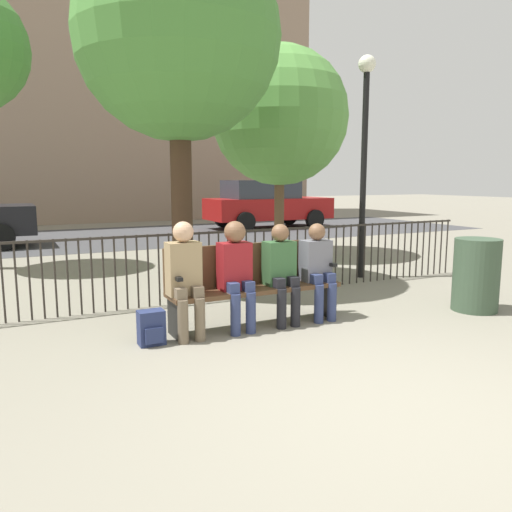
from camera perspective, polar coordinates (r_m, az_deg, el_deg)
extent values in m
plane|color=gray|center=(3.93, 15.79, -16.24)|extent=(80.00, 80.00, 0.00)
cube|color=#4C331E|center=(5.60, 0.00, -3.79)|extent=(2.00, 0.45, 0.05)
cube|color=#4C331E|center=(5.73, -0.88, -0.87)|extent=(2.00, 0.05, 0.47)
cube|color=black|center=(5.32, -9.17, -7.10)|extent=(0.06, 0.38, 0.40)
cube|color=black|center=(6.12, 7.92, -4.96)|extent=(0.06, 0.38, 0.40)
cube|color=black|center=(5.21, -9.29, -2.33)|extent=(0.06, 0.38, 0.04)
cube|color=black|center=(6.04, 8.01, -0.80)|extent=(0.06, 0.38, 0.04)
cylinder|color=brown|center=(5.11, -8.34, -7.45)|extent=(0.11, 0.11, 0.45)
cylinder|color=brown|center=(5.16, -6.43, -7.23)|extent=(0.11, 0.11, 0.45)
cube|color=brown|center=(5.13, -8.77, -4.21)|extent=(0.11, 0.20, 0.12)
cube|color=brown|center=(5.19, -6.88, -4.03)|extent=(0.11, 0.20, 0.12)
cube|color=#997F59|center=(5.23, -8.30, -1.42)|extent=(0.34, 0.22, 0.55)
sphere|color=tan|center=(5.16, -8.32, 2.75)|extent=(0.21, 0.21, 0.21)
cylinder|color=navy|center=(5.31, -2.36, -6.73)|extent=(0.11, 0.11, 0.45)
cylinder|color=navy|center=(5.38, -0.60, -6.51)|extent=(0.11, 0.11, 0.45)
cube|color=navy|center=(5.33, -2.82, -3.62)|extent=(0.11, 0.20, 0.12)
cube|color=navy|center=(5.41, -1.08, -3.44)|extent=(0.11, 0.20, 0.12)
cube|color=maroon|center=(5.44, -2.49, -1.14)|extent=(0.34, 0.22, 0.52)
sphere|color=brown|center=(5.37, -2.43, 2.77)|extent=(0.23, 0.23, 0.23)
cylinder|color=black|center=(5.56, 2.94, -6.04)|extent=(0.11, 0.11, 0.45)
cylinder|color=black|center=(5.64, 4.53, -5.82)|extent=(0.11, 0.11, 0.45)
cube|color=black|center=(5.58, 2.45, -3.07)|extent=(0.11, 0.20, 0.12)
cube|color=black|center=(5.67, 4.04, -2.90)|extent=(0.11, 0.20, 0.12)
cube|color=#335B33|center=(5.69, 2.66, -0.81)|extent=(0.34, 0.22, 0.50)
sphere|color=brown|center=(5.62, 2.78, 2.67)|extent=(0.20, 0.20, 0.20)
cylinder|color=navy|center=(5.81, 7.20, -5.44)|extent=(0.11, 0.11, 0.45)
cylinder|color=navy|center=(5.91, 8.65, -5.23)|extent=(0.11, 0.11, 0.45)
cube|color=navy|center=(5.83, 6.70, -2.61)|extent=(0.11, 0.20, 0.12)
cube|color=navy|center=(5.93, 8.15, -2.45)|extent=(0.11, 0.20, 0.12)
cube|color=slate|center=(5.94, 6.81, -0.51)|extent=(0.34, 0.22, 0.48)
sphere|color=brown|center=(5.88, 6.98, 2.76)|extent=(0.20, 0.20, 0.20)
cube|color=navy|center=(5.15, -11.88, -8.01)|extent=(0.26, 0.17, 0.35)
cube|color=navy|center=(5.06, -11.54, -8.90)|extent=(0.18, 0.04, 0.16)
cylinder|color=#2D2823|center=(6.38, -26.98, -2.76)|extent=(0.02, 0.02, 0.95)
cylinder|color=#2D2823|center=(6.38, -25.72, -2.67)|extent=(0.02, 0.02, 0.95)
cylinder|color=#2D2823|center=(6.38, -24.46, -2.59)|extent=(0.02, 0.02, 0.95)
cylinder|color=#2D2823|center=(6.39, -23.21, -2.50)|extent=(0.02, 0.02, 0.95)
cylinder|color=#2D2823|center=(6.39, -21.96, -2.41)|extent=(0.02, 0.02, 0.95)
cylinder|color=#2D2823|center=(6.41, -20.71, -2.32)|extent=(0.02, 0.02, 0.95)
cylinder|color=#2D2823|center=(6.42, -19.47, -2.23)|extent=(0.02, 0.02, 0.95)
cylinder|color=#2D2823|center=(6.44, -18.24, -2.14)|extent=(0.02, 0.02, 0.95)
cylinder|color=#2D2823|center=(6.46, -17.01, -2.05)|extent=(0.02, 0.02, 0.95)
cylinder|color=#2D2823|center=(6.48, -15.79, -1.96)|extent=(0.02, 0.02, 0.95)
cylinder|color=#2D2823|center=(6.51, -14.58, -1.86)|extent=(0.02, 0.02, 0.95)
cylinder|color=#2D2823|center=(6.54, -13.39, -1.77)|extent=(0.02, 0.02, 0.95)
cylinder|color=#2D2823|center=(6.57, -12.20, -1.68)|extent=(0.02, 0.02, 0.95)
cylinder|color=#2D2823|center=(6.61, -11.02, -1.59)|extent=(0.02, 0.02, 0.95)
cylinder|color=#2D2823|center=(6.65, -9.86, -1.50)|extent=(0.02, 0.02, 0.95)
cylinder|color=#2D2823|center=(6.69, -8.72, -1.41)|extent=(0.02, 0.02, 0.95)
cylinder|color=#2D2823|center=(6.73, -7.58, -1.32)|extent=(0.02, 0.02, 0.95)
cylinder|color=#2D2823|center=(6.78, -6.47, -1.23)|extent=(0.02, 0.02, 0.95)
cylinder|color=#2D2823|center=(6.83, -5.36, -1.14)|extent=(0.02, 0.02, 0.95)
cylinder|color=#2D2823|center=(6.88, -4.28, -1.05)|extent=(0.02, 0.02, 0.95)
cylinder|color=#2D2823|center=(6.93, -3.21, -0.96)|extent=(0.02, 0.02, 0.95)
cylinder|color=#2D2823|center=(6.99, -2.15, -0.88)|extent=(0.02, 0.02, 0.95)
cylinder|color=#2D2823|center=(7.05, -1.12, -0.79)|extent=(0.02, 0.02, 0.95)
cylinder|color=#2D2823|center=(7.11, -0.10, -0.71)|extent=(0.02, 0.02, 0.95)
cylinder|color=#2D2823|center=(7.17, 0.90, -0.63)|extent=(0.02, 0.02, 0.95)
cylinder|color=#2D2823|center=(7.23, 1.88, -0.55)|extent=(0.02, 0.02, 0.95)
cylinder|color=#2D2823|center=(7.30, 2.85, -0.47)|extent=(0.02, 0.02, 0.95)
cylinder|color=#2D2823|center=(7.37, 3.80, -0.39)|extent=(0.02, 0.02, 0.95)
cylinder|color=#2D2823|center=(7.44, 4.73, -0.31)|extent=(0.02, 0.02, 0.95)
cylinder|color=#2D2823|center=(7.52, 5.64, -0.24)|extent=(0.02, 0.02, 0.95)
cylinder|color=#2D2823|center=(7.59, 6.53, -0.16)|extent=(0.02, 0.02, 0.95)
cylinder|color=#2D2823|center=(7.67, 7.41, -0.09)|extent=(0.02, 0.02, 0.95)
cylinder|color=#2D2823|center=(7.75, 8.26, -0.02)|extent=(0.02, 0.02, 0.95)
cylinder|color=#2D2823|center=(7.83, 9.11, 0.05)|extent=(0.02, 0.02, 0.95)
cylinder|color=#2D2823|center=(7.91, 9.93, 0.12)|extent=(0.02, 0.02, 0.95)
cylinder|color=#2D2823|center=(7.99, 10.74, 0.19)|extent=(0.02, 0.02, 0.95)
cylinder|color=#2D2823|center=(8.08, 11.53, 0.25)|extent=(0.02, 0.02, 0.95)
cylinder|color=#2D2823|center=(8.16, 12.30, 0.32)|extent=(0.02, 0.02, 0.95)
cylinder|color=#2D2823|center=(8.25, 13.06, 0.38)|extent=(0.02, 0.02, 0.95)
cylinder|color=#2D2823|center=(8.34, 13.80, 0.44)|extent=(0.02, 0.02, 0.95)
cylinder|color=#2D2823|center=(8.43, 14.52, 0.50)|extent=(0.02, 0.02, 0.95)
cylinder|color=#2D2823|center=(8.52, 15.23, 0.56)|extent=(0.02, 0.02, 0.95)
cylinder|color=#2D2823|center=(8.62, 15.92, 0.62)|extent=(0.02, 0.02, 0.95)
cylinder|color=#2D2823|center=(8.71, 16.60, 0.67)|extent=(0.02, 0.02, 0.95)
cylinder|color=#2D2823|center=(8.81, 17.27, 0.73)|extent=(0.02, 0.02, 0.95)
cylinder|color=#2D2823|center=(8.91, 17.92, 0.78)|extent=(0.02, 0.02, 0.95)
cylinder|color=#2D2823|center=(9.00, 18.55, 0.83)|extent=(0.02, 0.02, 0.95)
cylinder|color=#2D2823|center=(9.10, 19.18, 0.88)|extent=(0.02, 0.02, 0.95)
cylinder|color=#2D2823|center=(9.20, 19.78, 0.93)|extent=(0.02, 0.02, 0.95)
cylinder|color=#2D2823|center=(9.31, 20.38, 0.98)|extent=(0.02, 0.02, 0.95)
cylinder|color=#2D2823|center=(9.41, 20.96, 1.03)|extent=(0.02, 0.02, 0.95)
cube|color=#2D2823|center=(6.77, -5.26, 2.67)|extent=(9.00, 0.03, 0.03)
cylinder|color=brown|center=(10.92, 2.67, 5.80)|extent=(0.21, 0.21, 2.17)
sphere|color=#569342|center=(10.99, 2.74, 15.67)|extent=(2.92, 2.92, 2.92)
cylinder|color=#422D1E|center=(7.94, -8.51, 7.28)|extent=(0.33, 0.33, 2.91)
sphere|color=#478438|center=(8.21, -8.90, 23.57)|extent=(3.09, 3.09, 3.09)
cylinder|color=black|center=(8.51, 12.18, 8.88)|extent=(0.10, 0.10, 3.38)
sphere|color=silver|center=(8.70, 12.58, 20.65)|extent=(0.28, 0.28, 0.28)
cube|color=#3D3D3F|center=(14.90, -17.03, 2.03)|extent=(24.00, 6.00, 0.01)
cylinder|color=black|center=(12.98, -27.17, 1.92)|extent=(0.64, 0.20, 0.64)
cylinder|color=black|center=(14.71, -27.14, 2.61)|extent=(0.64, 0.20, 0.64)
cube|color=maroon|center=(17.07, 1.47, 5.46)|extent=(4.20, 1.70, 0.70)
cube|color=#2D333D|center=(16.90, 0.53, 7.63)|extent=(2.31, 1.56, 0.60)
cylinder|color=black|center=(17.01, 6.74, 4.21)|extent=(0.64, 0.20, 0.64)
cylinder|color=black|center=(18.48, 3.76, 4.60)|extent=(0.64, 0.20, 0.64)
cylinder|color=black|center=(15.73, -1.23, 3.90)|extent=(0.64, 0.20, 0.64)
cylinder|color=black|center=(17.31, -3.71, 4.33)|extent=(0.64, 0.20, 0.64)
cube|color=gray|center=(23.21, -21.35, 19.79)|extent=(20.00, 6.00, 12.65)
cylinder|color=#384C38|center=(6.85, 23.86, -1.98)|extent=(0.56, 0.56, 0.91)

